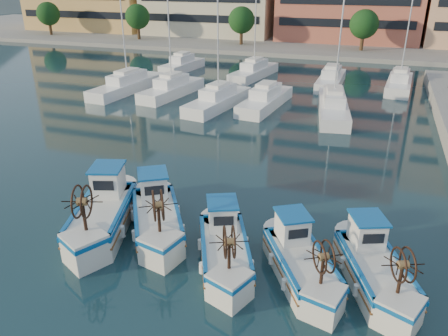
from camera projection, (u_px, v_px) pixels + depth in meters
ground at (177, 255)px, 17.86m from camera, size 300.00×300.00×0.00m
yacht_marina at (276, 88)px, 42.19m from camera, size 36.72×21.70×11.50m
fishing_boat_a at (103, 211)px, 19.38m from camera, size 3.53×5.34×3.23m
fishing_boat_b at (156, 214)px, 19.25m from camera, size 4.10×4.94×3.01m
fishing_boat_c at (224, 246)px, 17.12m from camera, size 3.40×4.62×2.78m
fishing_boat_d at (300, 259)px, 16.34m from camera, size 3.66×4.48×2.72m
fishing_boat_e at (374, 266)px, 15.95m from camera, size 3.33×4.65×2.80m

